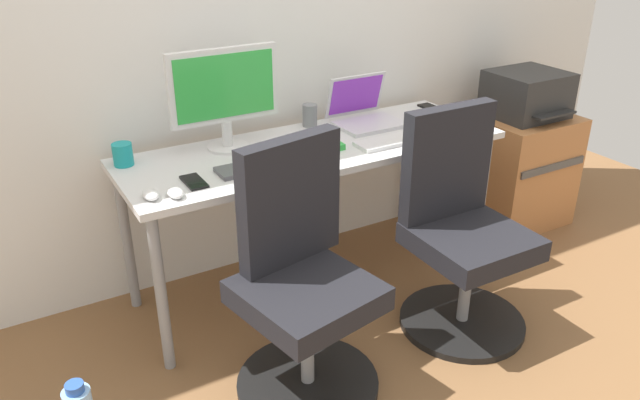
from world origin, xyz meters
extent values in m
plane|color=brown|center=(0.00, 0.00, 0.00)|extent=(5.28, 5.28, 0.00)
cube|color=silver|center=(0.00, 0.00, 0.69)|extent=(1.71, 0.59, 0.03)
cylinder|color=gray|center=(-0.80, -0.24, 0.34)|extent=(0.04, 0.04, 0.68)
cylinder|color=gray|center=(0.80, -0.24, 0.34)|extent=(0.04, 0.04, 0.68)
cylinder|color=gray|center=(-0.80, 0.24, 0.34)|extent=(0.04, 0.04, 0.68)
cylinder|color=gray|center=(0.80, 0.24, 0.34)|extent=(0.04, 0.04, 0.68)
cylinder|color=black|center=(-0.39, -0.62, 0.01)|extent=(0.54, 0.54, 0.03)
cylinder|color=gray|center=(-0.39, -0.62, 0.20)|extent=(0.05, 0.05, 0.34)
cube|color=black|center=(-0.39, -0.62, 0.41)|extent=(0.51, 0.51, 0.09)
cube|color=black|center=(-0.35, -0.44, 0.70)|extent=(0.43, 0.15, 0.48)
cylinder|color=black|center=(0.39, -0.62, 0.01)|extent=(0.54, 0.54, 0.03)
cylinder|color=gray|center=(0.39, -0.62, 0.20)|extent=(0.05, 0.05, 0.34)
cube|color=black|center=(0.39, -0.62, 0.41)|extent=(0.44, 0.44, 0.09)
cube|color=black|center=(0.38, -0.43, 0.70)|extent=(0.42, 0.07, 0.48)
cube|color=#B77542|center=(1.33, 0.02, 0.31)|extent=(0.52, 0.48, 0.62)
cube|color=#4C4C4C|center=(1.33, -0.22, 0.40)|extent=(0.47, 0.01, 0.04)
cube|color=#2D2D2D|center=(1.33, 0.02, 0.74)|extent=(0.38, 0.34, 0.24)
cube|color=#262626|center=(1.33, -0.18, 0.68)|extent=(0.27, 0.06, 0.01)
cylinder|color=#2D59B2|center=(-1.18, -0.55, 0.30)|extent=(0.06, 0.06, 0.03)
cylinder|color=silver|center=(-0.34, 0.15, 0.71)|extent=(0.18, 0.18, 0.01)
cylinder|color=silver|center=(-0.34, 0.15, 0.78)|extent=(0.04, 0.04, 0.11)
cube|color=silver|center=(-0.34, 0.15, 0.99)|extent=(0.48, 0.03, 0.31)
cube|color=green|center=(-0.34, 0.14, 0.99)|extent=(0.43, 0.00, 0.26)
cube|color=silver|center=(0.36, 0.09, 0.72)|extent=(0.31, 0.22, 0.02)
cube|color=silver|center=(0.36, 0.22, 0.83)|extent=(0.31, 0.06, 0.21)
cube|color=purple|center=(0.36, 0.22, 0.83)|extent=(0.28, 0.05, 0.17)
cube|color=#515156|center=(-0.32, -0.12, 0.72)|extent=(0.34, 0.12, 0.02)
cube|color=silver|center=(0.31, -0.15, 0.72)|extent=(0.34, 0.12, 0.02)
ellipsoid|color=silver|center=(-0.78, -0.18, 0.72)|extent=(0.06, 0.10, 0.03)
ellipsoid|color=silver|center=(-0.70, -0.21, 0.72)|extent=(0.06, 0.10, 0.03)
cylinder|color=teal|center=(-0.78, 0.19, 0.75)|extent=(0.08, 0.08, 0.09)
cylinder|color=slate|center=(0.11, 0.23, 0.76)|extent=(0.07, 0.07, 0.10)
cube|color=black|center=(0.79, 0.16, 0.71)|extent=(0.07, 0.14, 0.01)
cube|color=black|center=(-0.60, -0.13, 0.71)|extent=(0.07, 0.14, 0.01)
cube|color=green|center=(-0.02, -0.05, 0.72)|extent=(0.21, 0.15, 0.03)
camera|label=1|loc=(-1.28, -2.25, 1.67)|focal=35.17mm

